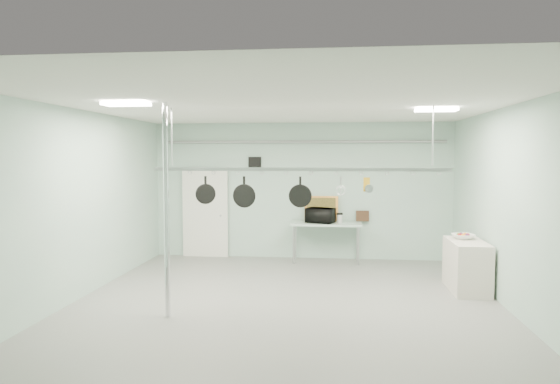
# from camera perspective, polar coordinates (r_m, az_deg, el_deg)

# --- Properties ---
(floor) EXTENTS (8.00, 8.00, 0.00)m
(floor) POSITION_cam_1_polar(r_m,az_deg,el_deg) (8.13, 0.50, -13.15)
(floor) COLOR gray
(floor) RESTS_ON ground
(ceiling) EXTENTS (7.00, 8.00, 0.02)m
(ceiling) POSITION_cam_1_polar(r_m,az_deg,el_deg) (7.80, 0.51, 9.84)
(ceiling) COLOR silver
(ceiling) RESTS_ON back_wall
(back_wall) EXTENTS (7.00, 0.02, 3.20)m
(back_wall) POSITION_cam_1_polar(r_m,az_deg,el_deg) (11.77, 2.42, 0.14)
(back_wall) COLOR #ADCFBB
(back_wall) RESTS_ON floor
(right_wall) EXTENTS (0.02, 8.00, 3.20)m
(right_wall) POSITION_cam_1_polar(r_m,az_deg,el_deg) (8.23, 25.47, -1.94)
(right_wall) COLOR #ADCFBB
(right_wall) RESTS_ON floor
(door) EXTENTS (1.10, 0.10, 2.20)m
(door) POSITION_cam_1_polar(r_m,az_deg,el_deg) (12.14, -8.51, -2.39)
(door) COLOR silver
(door) RESTS_ON floor
(wall_vent) EXTENTS (0.30, 0.04, 0.30)m
(wall_vent) POSITION_cam_1_polar(r_m,az_deg,el_deg) (11.85, -2.90, 3.31)
(wall_vent) COLOR black
(wall_vent) RESTS_ON back_wall
(conduit_pipe) EXTENTS (6.60, 0.07, 0.07)m
(conduit_pipe) POSITION_cam_1_polar(r_m,az_deg,el_deg) (11.66, 2.41, 5.75)
(conduit_pipe) COLOR gray
(conduit_pipe) RESTS_ON back_wall
(chrome_pole) EXTENTS (0.08, 0.08, 3.20)m
(chrome_pole) POSITION_cam_1_polar(r_m,az_deg,el_deg) (7.58, -12.85, -2.13)
(chrome_pole) COLOR silver
(chrome_pole) RESTS_ON floor
(prep_table) EXTENTS (1.60, 0.70, 0.91)m
(prep_table) POSITION_cam_1_polar(r_m,az_deg,el_deg) (11.44, 5.29, -3.86)
(prep_table) COLOR #A8C5B7
(prep_table) RESTS_ON floor
(side_cabinet) EXTENTS (0.60, 1.20, 0.90)m
(side_cabinet) POSITION_cam_1_polar(r_m,az_deg,el_deg) (9.63, 20.56, -7.91)
(side_cabinet) COLOR beige
(side_cabinet) RESTS_ON floor
(pot_rack) EXTENTS (4.80, 0.06, 1.00)m
(pot_rack) POSITION_cam_1_polar(r_m,az_deg,el_deg) (8.05, 2.14, 2.81)
(pot_rack) COLOR #B7B7BC
(pot_rack) RESTS_ON ceiling
(light_panel_left) EXTENTS (0.65, 0.30, 0.05)m
(light_panel_left) POSITION_cam_1_polar(r_m,az_deg,el_deg) (7.57, -17.17, 9.61)
(light_panel_left) COLOR white
(light_panel_left) RESTS_ON ceiling
(light_panel_right) EXTENTS (0.65, 0.30, 0.05)m
(light_panel_right) POSITION_cam_1_polar(r_m,az_deg,el_deg) (8.52, 17.42, 8.96)
(light_panel_right) COLOR white
(light_panel_right) RESTS_ON ceiling
(microwave) EXTENTS (0.71, 0.59, 0.34)m
(microwave) POSITION_cam_1_polar(r_m,az_deg,el_deg) (11.35, 4.66, -2.69)
(microwave) COLOR black
(microwave) RESTS_ON prep_table
(coffee_canister) EXTENTS (0.14, 0.14, 0.19)m
(coffee_canister) POSITION_cam_1_polar(r_m,az_deg,el_deg) (11.40, 6.83, -3.05)
(coffee_canister) COLOR silver
(coffee_canister) RESTS_ON prep_table
(painting_large) EXTENTS (0.78, 0.15, 0.58)m
(painting_large) POSITION_cam_1_polar(r_m,az_deg,el_deg) (11.69, 4.74, -1.89)
(painting_large) COLOR #C77E35
(painting_large) RESTS_ON prep_table
(painting_small) EXTENTS (0.30, 0.10, 0.25)m
(painting_small) POSITION_cam_1_polar(r_m,az_deg,el_deg) (11.73, 9.41, -2.73)
(painting_small) COLOR #372113
(painting_small) RESTS_ON prep_table
(fruit_bowl) EXTENTS (0.46, 0.46, 0.10)m
(fruit_bowl) POSITION_cam_1_polar(r_m,az_deg,el_deg) (9.74, 20.19, -4.80)
(fruit_bowl) COLOR white
(fruit_bowl) RESTS_ON side_cabinet
(skillet_left) EXTENTS (0.32, 0.20, 0.44)m
(skillet_left) POSITION_cam_1_polar(r_m,az_deg,el_deg) (8.32, -8.51, 0.28)
(skillet_left) COLOR black
(skillet_left) RESTS_ON pot_rack
(skillet_mid) EXTENTS (0.39, 0.11, 0.52)m
(skillet_mid) POSITION_cam_1_polar(r_m,az_deg,el_deg) (8.18, -4.13, -0.01)
(skillet_mid) COLOR black
(skillet_mid) RESTS_ON pot_rack
(skillet_right) EXTENTS (0.37, 0.08, 0.50)m
(skillet_right) POSITION_cam_1_polar(r_m,az_deg,el_deg) (8.07, 2.32, 0.03)
(skillet_right) COLOR black
(skillet_right) RESTS_ON pot_rack
(whisk) EXTENTS (0.17, 0.17, 0.30)m
(whisk) POSITION_cam_1_polar(r_m,az_deg,el_deg) (8.04, 6.96, 0.67)
(whisk) COLOR #B1B1B6
(whisk) RESTS_ON pot_rack
(grater) EXTENTS (0.10, 0.04, 0.25)m
(grater) POSITION_cam_1_polar(r_m,az_deg,el_deg) (8.06, 9.87, 0.86)
(grater) COLOR gold
(grater) RESTS_ON pot_rack
(saucepan) EXTENTS (0.15, 0.12, 0.25)m
(saucepan) POSITION_cam_1_polar(r_m,az_deg,el_deg) (8.06, 10.13, 0.84)
(saucepan) COLOR #B1B1B6
(saucepan) RESTS_ON pot_rack
(fruit_cluster) EXTENTS (0.24, 0.24, 0.09)m
(fruit_cluster) POSITION_cam_1_polar(r_m,az_deg,el_deg) (9.73, 20.20, -4.56)
(fruit_cluster) COLOR maroon
(fruit_cluster) RESTS_ON fruit_bowl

